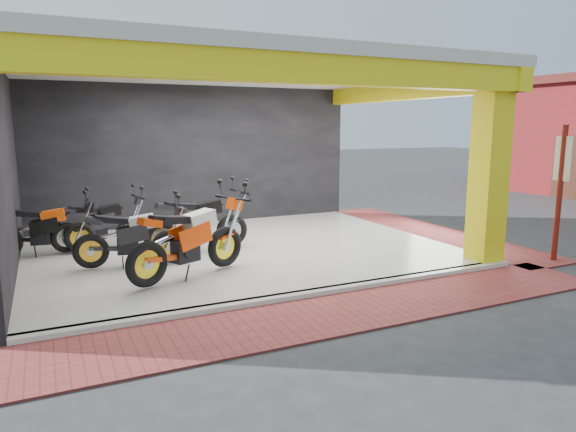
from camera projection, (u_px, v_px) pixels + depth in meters
name	position (u px, v px, depth m)	size (l,w,h in m)	color
ground	(282.00, 279.00, 8.58)	(80.00, 80.00, 0.00)	#2D2D30
showroom_floor	(241.00, 250.00, 10.35)	(8.00, 6.00, 0.10)	silver
showroom_ceiling	(238.00, 68.00, 9.74)	(8.40, 6.40, 0.20)	beige
back_wall	(197.00, 157.00, 12.82)	(8.20, 0.20, 3.50)	black
left_wall	(1.00, 174.00, 8.33)	(0.20, 6.20, 3.50)	black
corner_column	(489.00, 170.00, 9.19)	(0.50, 0.50, 3.50)	yellow
header_beam_front	(312.00, 69.00, 7.12)	(8.40, 0.30, 0.40)	yellow
header_beam_right	(407.00, 91.00, 11.47)	(0.30, 6.40, 0.40)	yellow
floor_kerb	(311.00, 294.00, 7.67)	(8.00, 0.20, 0.10)	silver
paver_front	(337.00, 313.00, 6.98)	(9.00, 1.40, 0.03)	#993732
paver_right	(428.00, 231.00, 12.38)	(1.40, 7.00, 0.03)	#993732
signpost	(560.00, 188.00, 9.46)	(0.10, 0.36, 2.55)	maroon
moto_hero	(224.00, 227.00, 8.75)	(2.37, 0.88, 1.45)	#F2420A
moto_row_a	(169.00, 230.00, 9.04)	(2.01, 0.75, 1.23)	black
moto_row_b	(232.00, 215.00, 10.23)	(2.22, 0.82, 1.36)	black
moto_row_c	(79.00, 223.00, 9.77)	(1.97, 0.73, 1.20)	black
moto_row_d	(131.00, 217.00, 10.49)	(1.94, 0.72, 1.19)	black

